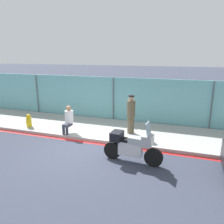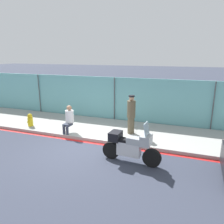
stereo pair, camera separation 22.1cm
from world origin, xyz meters
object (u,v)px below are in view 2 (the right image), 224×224
motorcycle (130,146)px  fire_hydrant (30,120)px  officer_standing (131,114)px  person_seated_on_curb (69,118)px

motorcycle → fire_hydrant: (-5.55, 1.68, -0.16)m
motorcycle → fire_hydrant: motorcycle is taller
motorcycle → fire_hydrant: size_ratio=3.29×
officer_standing → person_seated_on_curb: 2.80m
motorcycle → officer_standing: (-0.62, 2.38, 0.42)m
officer_standing → fire_hydrant: officer_standing is taller
person_seated_on_curb → officer_standing: bearing=16.5°
officer_standing → person_seated_on_curb: (-2.68, -0.79, -0.21)m
motorcycle → officer_standing: officer_standing is taller
motorcycle → officer_standing: size_ratio=1.21×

